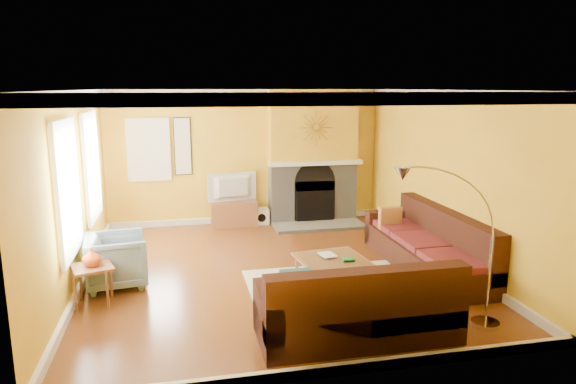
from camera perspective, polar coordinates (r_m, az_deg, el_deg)
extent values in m
cube|color=brown|center=(7.90, -1.65, -8.81)|extent=(5.50, 6.00, 0.02)
cube|color=white|center=(7.41, -1.78, 11.33)|extent=(5.50, 6.00, 0.02)
cube|color=yellow|center=(10.48, -4.71, 3.90)|extent=(5.50, 0.02, 2.70)
cube|color=yellow|center=(4.69, 5.01, -5.72)|extent=(5.50, 0.02, 2.70)
cube|color=yellow|center=(7.55, -22.77, 0.05)|extent=(0.02, 6.00, 2.70)
cube|color=yellow|center=(8.47, 16.98, 1.62)|extent=(0.02, 6.00, 2.70)
cube|color=white|center=(8.79, -21.09, 2.67)|extent=(0.06, 1.22, 1.72)
cube|color=white|center=(6.94, -23.42, 0.31)|extent=(0.06, 1.22, 1.72)
cube|color=white|center=(10.33, -15.23, 4.55)|extent=(0.82, 0.06, 1.22)
cube|color=white|center=(10.32, -11.62, 4.99)|extent=(0.34, 0.04, 1.14)
cube|color=white|center=(10.31, 3.10, 3.24)|extent=(1.92, 0.22, 0.08)
cube|color=gray|center=(10.27, 3.48, -3.75)|extent=(1.80, 0.70, 0.06)
cube|color=beige|center=(7.30, 5.32, -10.47)|extent=(2.40, 1.80, 0.02)
cube|color=brown|center=(10.36, -6.01, -2.40)|extent=(0.91, 0.41, 0.50)
imported|color=black|center=(10.25, -6.07, 0.50)|extent=(1.00, 0.30, 0.57)
cube|color=white|center=(10.51, -3.08, -2.68)|extent=(0.32, 0.32, 0.32)
imported|color=gray|center=(7.60, -18.49, -7.21)|extent=(0.91, 0.89, 0.74)
imported|color=#E85418|center=(6.97, -21.00, -6.76)|extent=(0.29, 0.29, 0.24)
imported|color=white|center=(7.38, 3.69, -7.11)|extent=(0.25, 0.31, 0.03)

